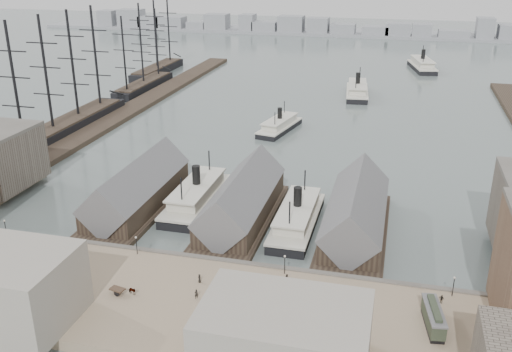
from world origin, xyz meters
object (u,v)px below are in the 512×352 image
(horse_cart_center, at_px, (126,291))
(horse_cart_right, at_px, (297,325))
(ferry_docked_west, at_px, (197,195))
(tram, at_px, (433,318))

(horse_cart_center, relative_size, horse_cart_right, 1.01)
(ferry_docked_west, height_order, horse_cart_center, ferry_docked_west)
(tram, distance_m, horse_cart_right, 21.83)
(horse_cart_center, height_order, horse_cart_right, horse_cart_right)
(ferry_docked_west, bearing_deg, horse_cart_center, -86.78)
(ferry_docked_west, height_order, horse_cart_right, ferry_docked_west)
(horse_cart_right, bearing_deg, tram, -65.67)
(tram, relative_size, horse_cart_center, 1.99)
(tram, distance_m, horse_cart_center, 52.07)
(horse_cart_center, bearing_deg, ferry_docked_west, 15.75)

